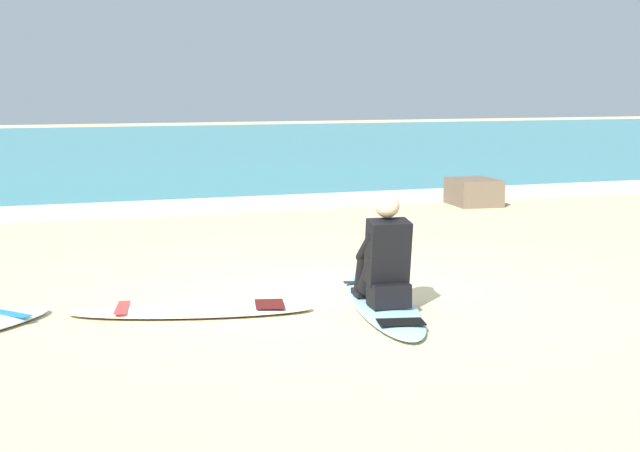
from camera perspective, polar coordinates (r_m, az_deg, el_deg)
ground_plane at (r=8.72m, az=0.81°, el=-4.26°), size 80.00×80.00×0.00m
sea at (r=28.43m, az=-14.14°, el=4.39°), size 80.00×28.00×0.10m
breaking_foam at (r=14.94m, az=-8.32°, el=1.17°), size 80.00×0.90×0.11m
surfboard_main at (r=8.36m, az=3.72°, el=-4.57°), size 1.12×2.62×0.08m
surfer_seated at (r=8.11m, az=3.85°, el=-2.09°), size 0.42×0.73×0.95m
surfboard_spare_near at (r=8.16m, az=-7.59°, el=-4.96°), size 2.11×1.01×0.08m
shoreline_rock at (r=15.53m, az=9.08°, el=2.00°), size 0.79×0.97×0.42m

